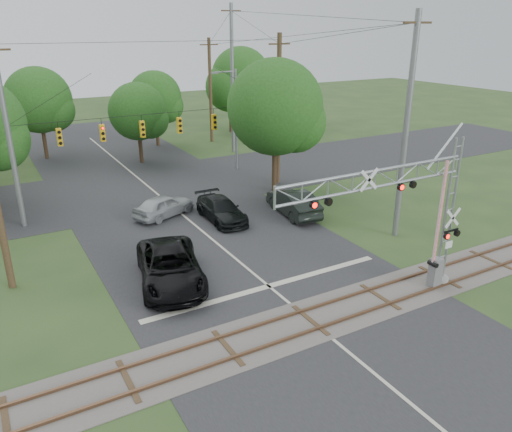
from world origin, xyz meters
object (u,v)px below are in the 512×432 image
traffic_signal_span (173,122)px  pickup_black (170,267)px  crossing_gantry (405,209)px  car_dark (221,210)px  streetlight (234,115)px  sedan_silver (164,206)px

traffic_signal_span → pickup_black: bearing=-112.8°
crossing_gantry → car_dark: bearing=101.6°
car_dark → traffic_signal_span: bearing=101.9°
crossing_gantry → streetlight: size_ratio=1.19×
pickup_black → sedan_silver: (2.91, 9.03, -0.14)m
crossing_gantry → car_dark: (-2.69, 13.07, -3.76)m
sedan_silver → traffic_signal_span: bearing=-59.2°
traffic_signal_span → streetlight: 9.21m
traffic_signal_span → car_dark: (0.99, -5.29, -4.97)m
car_dark → streetlight: bearing=59.9°
traffic_signal_span → pickup_black: (-4.94, -11.77, -4.81)m
traffic_signal_span → car_dark: traffic_signal_span is taller
sedan_silver → streetlight: streetlight is taller
crossing_gantry → sedan_silver: (-5.70, 15.63, -3.74)m
streetlight → sedan_silver: bearing=-139.7°
traffic_signal_span → sedan_silver: (-2.03, -2.74, -4.95)m
sedan_silver → pickup_black: bearing=139.4°
traffic_signal_span → pickup_black: size_ratio=3.03×
crossing_gantry → car_dark: 13.87m
traffic_signal_span → streetlight: bearing=35.4°
pickup_black → sedan_silver: size_ratio=1.46×
pickup_black → car_dark: 8.78m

